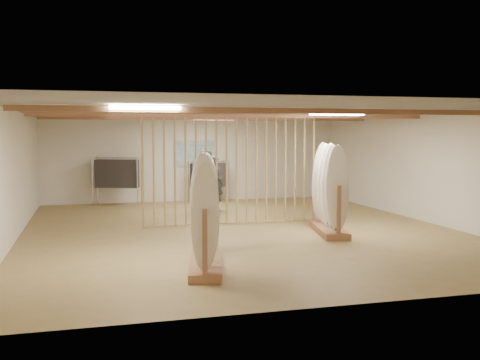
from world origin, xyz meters
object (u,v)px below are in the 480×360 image
object	(u,v)px
clothing_rack_b	(209,175)
rack_right	(329,204)
rack_left	(205,229)
clothing_rack_a	(117,174)
shopper_b	(207,177)
shopper_a	(214,179)

from	to	relation	value
clothing_rack_b	rack_right	bearing A→B (deg)	-90.86
rack_left	clothing_rack_a	size ratio (longest dim) A/B	1.55
clothing_rack_b	shopper_b	bearing A→B (deg)	-117.28
rack_right	clothing_rack_b	bearing A→B (deg)	115.32
clothing_rack_a	shopper_b	distance (m)	3.35
clothing_rack_a	shopper_b	size ratio (longest dim) A/B	0.76
clothing_rack_b	clothing_rack_a	bearing A→B (deg)	165.51
rack_right	shopper_b	distance (m)	4.49
rack_right	clothing_rack_b	world-z (taller)	rack_right
shopper_b	rack_left	bearing A→B (deg)	-88.08
rack_right	rack_left	bearing A→B (deg)	-132.45
rack_right	shopper_a	size ratio (longest dim) A/B	1.16
rack_left	rack_right	distance (m)	4.22
rack_left	clothing_rack_a	distance (m)	8.81
shopper_b	shopper_a	bearing A→B (deg)	61.58
rack_right	shopper_a	world-z (taller)	rack_right
rack_right	clothing_rack_a	size ratio (longest dim) A/B	1.38
clothing_rack_a	shopper_a	bearing A→B (deg)	-14.85
shopper_a	clothing_rack_b	bearing A→B (deg)	-59.82
rack_left	clothing_rack_a	world-z (taller)	rack_left
clothing_rack_a	clothing_rack_b	bearing A→B (deg)	21.81
clothing_rack_a	shopper_b	xyz separation A→B (m)	(2.46, -2.28, 0.02)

